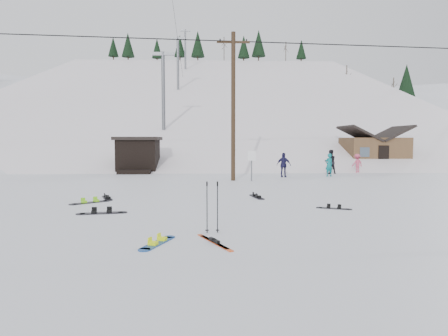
{
  "coord_description": "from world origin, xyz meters",
  "views": [
    {
      "loc": [
        0.46,
        -10.49,
        2.49
      ],
      "look_at": [
        1.08,
        5.06,
        1.4
      ],
      "focal_mm": 32.0,
      "sensor_mm": 36.0,
      "label": 1
    }
  ],
  "objects_px": {
    "utility_pole": "(233,104)",
    "cabin": "(374,152)",
    "hero_skis": "(214,242)",
    "hero_snowboard": "(158,242)"
  },
  "relations": [
    {
      "from": "cabin",
      "to": "hero_skis",
      "type": "relative_size",
      "value": 3.2
    },
    {
      "from": "hero_snowboard",
      "to": "hero_skis",
      "type": "height_order",
      "value": "hero_snowboard"
    },
    {
      "from": "hero_snowboard",
      "to": "hero_skis",
      "type": "xyz_separation_m",
      "value": [
        1.37,
        0.03,
        -0.0
      ]
    },
    {
      "from": "utility_pole",
      "to": "cabin",
      "type": "xyz_separation_m",
      "value": [
        13.0,
        10.0,
        -3.2
      ]
    },
    {
      "from": "cabin",
      "to": "hero_skis",
      "type": "xyz_separation_m",
      "value": [
        -14.39,
        -24.95,
        -1.46
      ]
    },
    {
      "from": "utility_pole",
      "to": "hero_skis",
      "type": "relative_size",
      "value": 5.34
    },
    {
      "from": "utility_pole",
      "to": "cabin",
      "type": "height_order",
      "value": "utility_pole"
    },
    {
      "from": "utility_pole",
      "to": "hero_skis",
      "type": "xyz_separation_m",
      "value": [
        -1.39,
        -14.95,
        -4.65
      ]
    },
    {
      "from": "utility_pole",
      "to": "hero_skis",
      "type": "height_order",
      "value": "utility_pole"
    },
    {
      "from": "cabin",
      "to": "hero_snowboard",
      "type": "bearing_deg",
      "value": -122.25
    }
  ]
}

